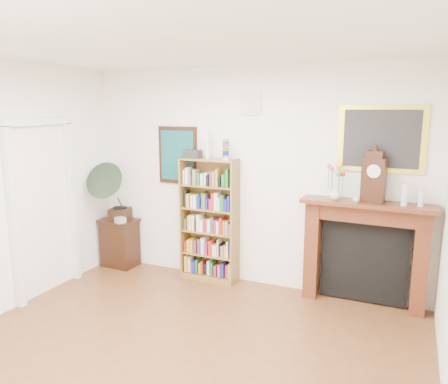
% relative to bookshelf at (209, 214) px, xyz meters
% --- Properties ---
extents(room, '(4.51, 5.01, 2.81)m').
position_rel_bookshelf_xyz_m(room, '(0.52, -2.34, 0.48)').
color(room, brown).
rests_on(room, ground).
extents(door_casing, '(0.08, 1.02, 2.17)m').
position_rel_bookshelf_xyz_m(door_casing, '(-1.69, -1.14, 0.34)').
color(door_casing, white).
rests_on(door_casing, left_wall).
extents(teal_poster, '(0.58, 0.04, 0.78)m').
position_rel_bookshelf_xyz_m(teal_poster, '(-0.53, 0.13, 0.73)').
color(teal_poster, black).
rests_on(teal_poster, back_wall).
extents(small_picture, '(0.26, 0.04, 0.30)m').
position_rel_bookshelf_xyz_m(small_picture, '(0.52, 0.13, 1.43)').
color(small_picture, white).
rests_on(small_picture, back_wall).
extents(gilt_painting, '(0.95, 0.04, 0.75)m').
position_rel_bookshelf_xyz_m(gilt_painting, '(2.07, 0.13, 1.03)').
color(gilt_painting, yellow).
rests_on(gilt_painting, back_wall).
extents(bookshelf, '(0.76, 0.29, 1.89)m').
position_rel_bookshelf_xyz_m(bookshelf, '(0.00, 0.00, 0.00)').
color(bookshelf, brown).
rests_on(bookshelf, floor).
extents(side_cabinet, '(0.54, 0.40, 0.70)m').
position_rel_bookshelf_xyz_m(side_cabinet, '(-1.42, -0.05, -0.57)').
color(side_cabinet, black).
rests_on(side_cabinet, floor).
extents(fireplace, '(1.49, 0.39, 1.25)m').
position_rel_bookshelf_xyz_m(fireplace, '(1.98, 0.05, -0.17)').
color(fireplace, '#4D2612').
rests_on(fireplace, floor).
extents(gramophone, '(0.62, 0.73, 0.86)m').
position_rel_bookshelf_xyz_m(gramophone, '(-1.41, -0.17, 0.27)').
color(gramophone, black).
rests_on(gramophone, side_cabinet).
extents(cd_stack, '(0.16, 0.16, 0.08)m').
position_rel_bookshelf_xyz_m(cd_stack, '(-1.28, -0.21, -0.17)').
color(cd_stack, silver).
rests_on(cd_stack, side_cabinet).
extents(mantel_clock, '(0.27, 0.18, 0.58)m').
position_rel_bookshelf_xyz_m(mantel_clock, '(2.03, -0.01, 0.61)').
color(mantel_clock, black).
rests_on(mantel_clock, fireplace).
extents(flower_vase, '(0.16, 0.16, 0.15)m').
position_rel_bookshelf_xyz_m(flower_vase, '(1.62, -0.02, 0.41)').
color(flower_vase, silver).
rests_on(flower_vase, fireplace).
extents(teacup, '(0.10, 0.10, 0.06)m').
position_rel_bookshelf_xyz_m(teacup, '(1.86, -0.07, 0.36)').
color(teacup, silver).
rests_on(teacup, fireplace).
extents(bottle_left, '(0.07, 0.07, 0.24)m').
position_rel_bookshelf_xyz_m(bottle_left, '(2.36, -0.04, 0.45)').
color(bottle_left, silver).
rests_on(bottle_left, fireplace).
extents(bottle_right, '(0.06, 0.06, 0.20)m').
position_rel_bookshelf_xyz_m(bottle_right, '(2.52, -0.01, 0.43)').
color(bottle_right, silver).
rests_on(bottle_right, fireplace).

